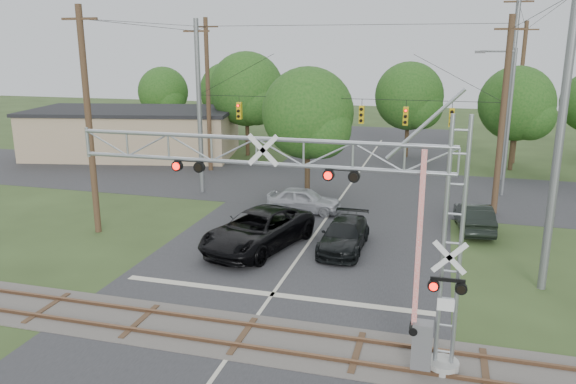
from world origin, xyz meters
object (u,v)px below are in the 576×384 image
(crossing_gantry, at_px, (329,209))
(traffic_signal_span, at_px, (355,113))
(sedan_silver, at_px, (304,200))
(streetlight, at_px, (506,115))
(car_dark, at_px, (344,235))
(pickup_black, at_px, (258,230))
(commercial_building, at_px, (134,132))

(crossing_gantry, distance_m, traffic_signal_span, 18.51)
(sedan_silver, height_order, streetlight, streetlight)
(traffic_signal_span, bearing_deg, car_dark, -83.52)
(pickup_black, xyz_separation_m, commercial_building, (-18.65, 20.14, 1.18))
(streetlight, bearing_deg, crossing_gantry, -107.18)
(commercial_building, xyz_separation_m, streetlight, (31.08, -6.07, 3.27))
(pickup_black, distance_m, car_dark, 4.28)
(crossing_gantry, relative_size, traffic_signal_span, 0.65)
(commercial_building, bearing_deg, crossing_gantry, -62.04)
(car_dark, xyz_separation_m, commercial_building, (-22.80, 19.13, 1.41))
(pickup_black, xyz_separation_m, streetlight, (12.43, 14.07, 4.45))
(pickup_black, height_order, streetlight, streetlight)
(sedan_silver, bearing_deg, traffic_signal_span, -41.16)
(streetlight, bearing_deg, traffic_signal_span, -153.61)
(traffic_signal_span, distance_m, pickup_black, 11.10)
(pickup_black, height_order, commercial_building, commercial_building)
(traffic_signal_span, xyz_separation_m, commercial_building, (-21.84, 10.65, -3.61))
(crossing_gantry, bearing_deg, streetlight, 72.82)
(traffic_signal_span, bearing_deg, sedan_silver, -131.67)
(sedan_silver, xyz_separation_m, streetlight, (11.73, 7.39, 4.65))
(crossing_gantry, relative_size, car_dark, 2.51)
(pickup_black, relative_size, commercial_building, 0.35)
(crossing_gantry, bearing_deg, car_dark, 96.79)
(sedan_silver, bearing_deg, car_dark, -148.12)
(streetlight, bearing_deg, car_dark, -122.35)
(commercial_building, bearing_deg, car_dark, -51.61)
(traffic_signal_span, relative_size, sedan_silver, 4.33)
(pickup_black, bearing_deg, streetlight, 64.23)
(car_dark, bearing_deg, streetlight, 58.23)
(sedan_silver, bearing_deg, streetlight, -57.29)
(traffic_signal_span, xyz_separation_m, pickup_black, (-3.19, -9.48, -4.79))
(traffic_signal_span, bearing_deg, streetlight, 26.39)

